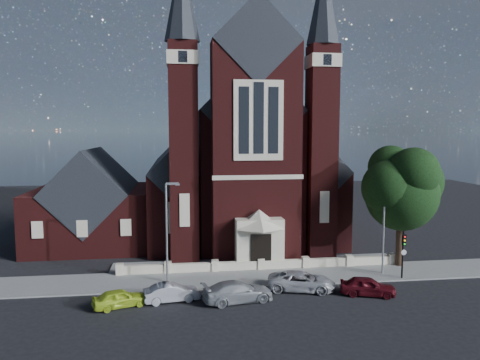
# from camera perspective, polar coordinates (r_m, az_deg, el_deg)

# --- Properties ---
(ground) EXTENTS (120.00, 120.00, 0.00)m
(ground) POSITION_cam_1_polar(r_m,az_deg,el_deg) (49.61, 0.80, -8.09)
(ground) COLOR black
(ground) RESTS_ON ground
(pavement_strip) EXTENTS (60.00, 5.00, 0.12)m
(pavement_strip) POSITION_cam_1_polar(r_m,az_deg,el_deg) (39.65, 3.07, -11.75)
(pavement_strip) COLOR slate
(pavement_strip) RESTS_ON ground
(forecourt_paving) EXTENTS (26.00, 3.00, 0.14)m
(forecourt_paving) POSITION_cam_1_polar(r_m,az_deg,el_deg) (43.41, 2.08, -10.16)
(forecourt_paving) COLOR slate
(forecourt_paving) RESTS_ON ground
(forecourt_wall) EXTENTS (24.00, 0.40, 0.90)m
(forecourt_wall) POSITION_cam_1_polar(r_m,az_deg,el_deg) (41.53, 2.55, -10.92)
(forecourt_wall) COLOR beige
(forecourt_wall) RESTS_ON ground
(church) EXTENTS (20.01, 34.90, 29.20)m
(church) POSITION_cam_1_polar(r_m,az_deg,el_deg) (56.11, -0.38, 2.03)
(church) COLOR #431211
(church) RESTS_ON ground
(parish_hall) EXTENTS (12.00, 12.20, 10.24)m
(parish_hall) POSITION_cam_1_polar(r_m,az_deg,el_deg) (52.00, -17.45, -3.20)
(parish_hall) COLOR #431211
(parish_hall) RESTS_ON ground
(street_tree) EXTENTS (6.40, 6.60, 10.70)m
(street_tree) POSITION_cam_1_polar(r_m,az_deg,el_deg) (43.36, 19.41, -1.13)
(street_tree) COLOR black
(street_tree) RESTS_ON ground
(street_lamp_left) EXTENTS (1.16, 0.22, 8.09)m
(street_lamp_left) POSITION_cam_1_polar(r_m,az_deg,el_deg) (37.36, -8.81, -5.63)
(street_lamp_left) COLOR gray
(street_lamp_left) RESTS_ON ground
(street_lamp_right) EXTENTS (1.16, 0.22, 8.09)m
(street_lamp_right) POSITION_cam_1_polar(r_m,az_deg,el_deg) (41.10, 17.25, -4.77)
(street_lamp_right) COLOR gray
(street_lamp_right) RESTS_ON ground
(traffic_signal) EXTENTS (0.28, 0.42, 4.00)m
(traffic_signal) POSITION_cam_1_polar(r_m,az_deg,el_deg) (40.53, 19.28, -7.90)
(traffic_signal) COLOR black
(traffic_signal) RESTS_ON ground
(car_lime_van) EXTENTS (4.00, 2.66, 1.26)m
(car_lime_van) POSITION_cam_1_polar(r_m,az_deg,el_deg) (34.18, -14.44, -13.78)
(car_lime_van) COLOR #B8D52A
(car_lime_van) RESTS_ON ground
(car_silver_a) EXTENTS (4.12, 2.04, 1.30)m
(car_silver_a) POSITION_cam_1_polar(r_m,az_deg,el_deg) (34.51, -8.34, -13.43)
(car_silver_a) COLOR #A3A5AB
(car_silver_a) RESTS_ON ground
(car_silver_b) EXTENTS (5.36, 2.97, 1.47)m
(car_silver_b) POSITION_cam_1_polar(r_m,az_deg,el_deg) (34.11, -0.27, -13.44)
(car_silver_b) COLOR #919498
(car_silver_b) RESTS_ON ground
(car_white_suv) EXTENTS (5.54, 3.61, 1.42)m
(car_white_suv) POSITION_cam_1_polar(r_m,az_deg,el_deg) (36.66, 7.52, -12.13)
(car_white_suv) COLOR silver
(car_white_suv) RESTS_ON ground
(car_dark_red) EXTENTS (4.34, 2.79, 1.37)m
(car_dark_red) POSITION_cam_1_polar(r_m,az_deg,el_deg) (36.58, 15.29, -12.38)
(car_dark_red) COLOR #540E16
(car_dark_red) RESTS_ON ground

